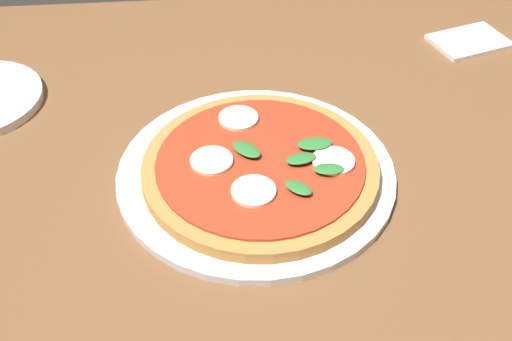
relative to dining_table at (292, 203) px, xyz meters
name	(u,v)px	position (x,y,z in m)	size (l,w,h in m)	color
dining_table	(292,203)	(0.00, 0.00, 0.00)	(1.34, 1.00, 0.74)	brown
serving_tray	(256,173)	(0.06, 0.04, 0.10)	(0.38, 0.38, 0.01)	silver
pizza	(260,167)	(0.05, 0.05, 0.12)	(0.32, 0.32, 0.03)	#C6843F
napkin	(469,41)	(-0.36, -0.28, 0.10)	(0.13, 0.09, 0.01)	white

